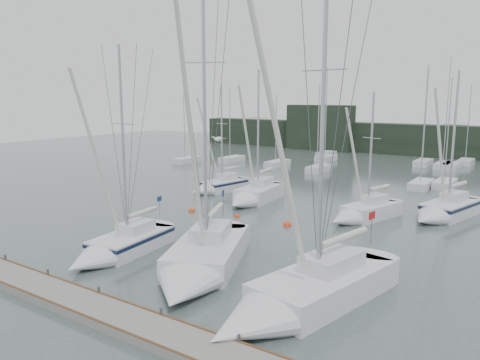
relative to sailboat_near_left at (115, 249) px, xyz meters
name	(u,v)px	position (x,y,z in m)	size (l,w,h in m)	color
ground	(187,282)	(6.06, -0.48, -0.55)	(160.00, 160.00, 0.00)	#465653
dock	(112,315)	(6.06, -5.48, -0.35)	(24.00, 2.00, 0.40)	slate
far_treeline	(441,141)	(6.06, 61.52, 1.95)	(90.00, 4.00, 5.00)	black
far_building_left	(320,128)	(-13.94, 59.52, 3.45)	(12.00, 3.00, 8.00)	black
mast_forest	(458,175)	(12.13, 41.07, -0.07)	(59.97, 25.54, 14.57)	silver
sailboat_near_left	(115,249)	(0.00, 0.00, 0.00)	(3.54, 8.43, 13.38)	silver
sailboat_near_center	(198,266)	(6.10, 0.33, 0.08)	(7.57, 11.32, 19.21)	silver
sailboat_near_right	(293,300)	(12.28, -0.61, 0.09)	(5.53, 11.63, 18.02)	silver
sailboat_mid_a	(216,187)	(-6.63, 18.89, 0.02)	(3.44, 6.92, 11.41)	silver
sailboat_mid_b	(252,196)	(-1.00, 16.85, 0.06)	(3.43, 8.20, 12.73)	silver
sailboat_mid_c	(360,214)	(9.22, 16.44, 0.00)	(4.28, 7.57, 10.57)	silver
sailboat_mid_d	(442,212)	(14.39, 20.44, 0.06)	(4.53, 8.37, 12.33)	silver
buoy_a	(287,226)	(5.21, 11.98, -0.55)	(0.63, 0.63, 0.63)	red
buoy_b	(354,234)	(10.13, 12.68, -0.55)	(0.61, 0.61, 0.61)	red
buoy_c	(192,211)	(-3.51, 11.34, -0.55)	(0.58, 0.58, 0.58)	red
seagull	(218,139)	(8.11, -0.41, 7.01)	(1.05, 0.52, 0.21)	white
buoy_d	(237,217)	(0.66, 12.03, -0.55)	(0.50, 0.50, 0.50)	red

